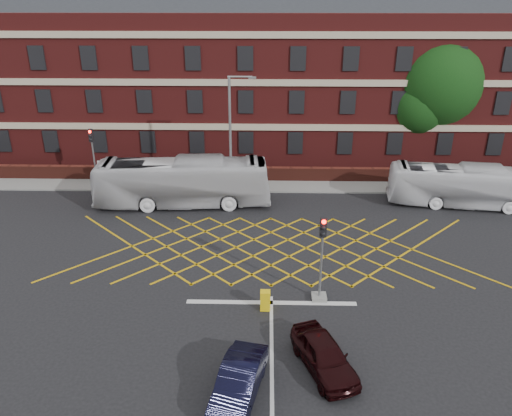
{
  "coord_description": "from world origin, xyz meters",
  "views": [
    {
      "loc": [
        -0.24,
        -23.25,
        13.44
      ],
      "look_at": [
        -0.84,
        1.5,
        2.69
      ],
      "focal_mm": 35.0,
      "sensor_mm": 36.0,
      "label": 1
    }
  ],
  "objects_px": {
    "bus_left": "(183,182)",
    "traffic_light_far": "(94,162)",
    "car_maroon": "(324,355)",
    "bus_right": "(465,186)",
    "car_navy": "(239,382)",
    "utility_cabinet": "(265,300)",
    "direction_signs": "(106,170)",
    "traffic_light_near": "(321,267)",
    "street_lamp": "(232,159)",
    "deciduous_tree": "(434,88)"
  },
  "relations": [
    {
      "from": "traffic_light_near",
      "to": "deciduous_tree",
      "type": "bearing_deg",
      "value": 62.76
    },
    {
      "from": "bus_left",
      "to": "car_maroon",
      "type": "height_order",
      "value": "bus_left"
    },
    {
      "from": "car_maroon",
      "to": "utility_cabinet",
      "type": "bearing_deg",
      "value": 100.04
    },
    {
      "from": "deciduous_tree",
      "to": "street_lamp",
      "type": "height_order",
      "value": "deciduous_tree"
    },
    {
      "from": "bus_left",
      "to": "car_navy",
      "type": "relative_size",
      "value": 3.05
    },
    {
      "from": "car_navy",
      "to": "traffic_light_far",
      "type": "height_order",
      "value": "traffic_light_far"
    },
    {
      "from": "utility_cabinet",
      "to": "traffic_light_far",
      "type": "bearing_deg",
      "value": 128.9
    },
    {
      "from": "car_navy",
      "to": "utility_cabinet",
      "type": "bearing_deg",
      "value": 92.57
    },
    {
      "from": "bus_left",
      "to": "traffic_light_far",
      "type": "xyz_separation_m",
      "value": [
        -7.22,
        3.78,
        0.13
      ]
    },
    {
      "from": "bus_right",
      "to": "traffic_light_near",
      "type": "bearing_deg",
      "value": 144.79
    },
    {
      "from": "car_navy",
      "to": "utility_cabinet",
      "type": "relative_size",
      "value": 4.01
    },
    {
      "from": "bus_right",
      "to": "utility_cabinet",
      "type": "bearing_deg",
      "value": 140.85
    },
    {
      "from": "bus_left",
      "to": "direction_signs",
      "type": "height_order",
      "value": "bus_left"
    },
    {
      "from": "bus_left",
      "to": "deciduous_tree",
      "type": "xyz_separation_m",
      "value": [
        19.22,
        10.04,
        4.6
      ]
    },
    {
      "from": "traffic_light_far",
      "to": "street_lamp",
      "type": "distance_m",
      "value": 10.82
    },
    {
      "from": "bus_right",
      "to": "direction_signs",
      "type": "xyz_separation_m",
      "value": [
        -25.29,
        2.68,
        -0.03
      ]
    },
    {
      "from": "bus_right",
      "to": "utility_cabinet",
      "type": "height_order",
      "value": "bus_right"
    },
    {
      "from": "deciduous_tree",
      "to": "street_lamp",
      "type": "distance_m",
      "value": 18.51
    },
    {
      "from": "deciduous_tree",
      "to": "utility_cabinet",
      "type": "bearing_deg",
      "value": -121.35
    },
    {
      "from": "street_lamp",
      "to": "car_maroon",
      "type": "bearing_deg",
      "value": -74.85
    },
    {
      "from": "deciduous_tree",
      "to": "traffic_light_far",
      "type": "bearing_deg",
      "value": -166.69
    },
    {
      "from": "street_lamp",
      "to": "direction_signs",
      "type": "height_order",
      "value": "street_lamp"
    },
    {
      "from": "bus_left",
      "to": "street_lamp",
      "type": "xyz_separation_m",
      "value": [
        3.25,
        1.3,
        1.24
      ]
    },
    {
      "from": "street_lamp",
      "to": "direction_signs",
      "type": "bearing_deg",
      "value": 169.63
    },
    {
      "from": "deciduous_tree",
      "to": "bus_right",
      "type": "bearing_deg",
      "value": -90.71
    },
    {
      "from": "car_maroon",
      "to": "traffic_light_far",
      "type": "xyz_separation_m",
      "value": [
        -15.18,
        19.86,
        1.12
      ]
    },
    {
      "from": "car_navy",
      "to": "deciduous_tree",
      "type": "bearing_deg",
      "value": 74.55
    },
    {
      "from": "bus_left",
      "to": "direction_signs",
      "type": "relative_size",
      "value": 5.35
    },
    {
      "from": "direction_signs",
      "to": "bus_left",
      "type": "bearing_deg",
      "value": -26.03
    },
    {
      "from": "traffic_light_near",
      "to": "utility_cabinet",
      "type": "height_order",
      "value": "traffic_light_near"
    },
    {
      "from": "traffic_light_far",
      "to": "utility_cabinet",
      "type": "distance_m",
      "value": 20.57
    },
    {
      "from": "car_navy",
      "to": "direction_signs",
      "type": "xyz_separation_m",
      "value": [
        -10.95,
        20.6,
        0.74
      ]
    },
    {
      "from": "traffic_light_near",
      "to": "direction_signs",
      "type": "relative_size",
      "value": 1.94
    },
    {
      "from": "utility_cabinet",
      "to": "car_navy",
      "type": "bearing_deg",
      "value": -99.62
    },
    {
      "from": "car_navy",
      "to": "street_lamp",
      "type": "relative_size",
      "value": 0.45
    },
    {
      "from": "traffic_light_far",
      "to": "street_lamp",
      "type": "height_order",
      "value": "street_lamp"
    },
    {
      "from": "deciduous_tree",
      "to": "traffic_light_far",
      "type": "xyz_separation_m",
      "value": [
        -26.44,
        -6.26,
        -4.47
      ]
    },
    {
      "from": "car_navy",
      "to": "car_maroon",
      "type": "distance_m",
      "value": 3.52
    },
    {
      "from": "bus_right",
      "to": "direction_signs",
      "type": "height_order",
      "value": "bus_right"
    },
    {
      "from": "utility_cabinet",
      "to": "direction_signs",
      "type": "bearing_deg",
      "value": 127.92
    },
    {
      "from": "bus_left",
      "to": "bus_right",
      "type": "distance_m",
      "value": 19.1
    },
    {
      "from": "deciduous_tree",
      "to": "street_lamp",
      "type": "relative_size",
      "value": 1.25
    },
    {
      "from": "deciduous_tree",
      "to": "direction_signs",
      "type": "bearing_deg",
      "value": -164.57
    },
    {
      "from": "bus_right",
      "to": "deciduous_tree",
      "type": "distance_m",
      "value": 10.83
    },
    {
      "from": "traffic_light_far",
      "to": "direction_signs",
      "type": "bearing_deg",
      "value": -36.24
    },
    {
      "from": "car_maroon",
      "to": "traffic_light_far",
      "type": "bearing_deg",
      "value": 106.96
    },
    {
      "from": "traffic_light_near",
      "to": "street_lamp",
      "type": "relative_size",
      "value": 0.5
    },
    {
      "from": "car_navy",
      "to": "direction_signs",
      "type": "relative_size",
      "value": 1.75
    },
    {
      "from": "direction_signs",
      "to": "car_maroon",
      "type": "bearing_deg",
      "value": -53.49
    },
    {
      "from": "bus_right",
      "to": "car_navy",
      "type": "xyz_separation_m",
      "value": [
        -14.34,
        -17.92,
        -0.77
      ]
    }
  ]
}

